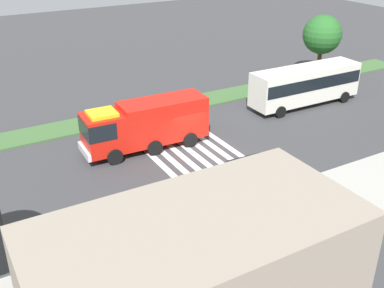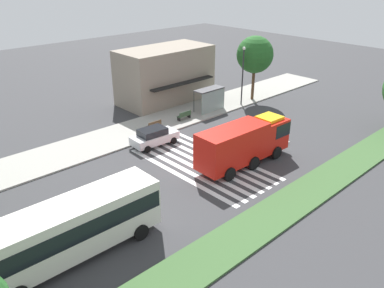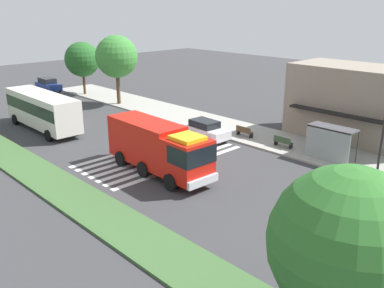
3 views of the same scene
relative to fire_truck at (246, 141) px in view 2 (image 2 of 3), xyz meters
name	(u,v)px [view 2 (image 2 of 3)]	position (x,y,z in m)	size (l,w,h in m)	color
ground_plane	(200,165)	(-3.07, 2.19, -1.98)	(120.00, 120.00, 0.00)	#38383A
sidewalk	(133,132)	(-3.07, 11.74, -1.91)	(60.00, 5.29, 0.14)	#9E9B93
median_strip	(286,207)	(-3.07, -6.22, -1.91)	(60.00, 3.00, 0.14)	#3D6033
crosswalk	(203,164)	(-2.72, 2.19, -1.97)	(5.85, 12.43, 0.01)	silver
fire_truck	(246,141)	(0.00, 0.00, 0.00)	(9.13, 2.99, 3.49)	red
parked_car_mid	(154,136)	(-3.35, 7.90, -1.11)	(4.45, 2.24, 1.67)	silver
transit_bus	(71,226)	(-15.90, -0.92, 0.06)	(10.41, 2.95, 3.42)	silver
bus_stop_shelter	(211,96)	(6.78, 10.62, -0.09)	(3.50, 1.40, 2.46)	#4C4C51
bench_near_shelter	(184,115)	(2.78, 10.61, -1.38)	(1.60, 0.50, 0.90)	#2D472D
bench_west_of_shelter	(154,125)	(-1.25, 10.61, -1.38)	(1.60, 0.50, 0.90)	#4C3823
street_lamp	(243,72)	(10.87, 9.70, 2.07)	(0.36, 0.36, 6.67)	#2D2D30
storefront_building	(165,75)	(5.65, 17.16, 1.19)	(11.11, 6.36, 6.33)	gray
sidewalk_tree_east	(255,55)	(13.38, 10.10, 3.54)	(4.28, 4.28, 7.54)	#513823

